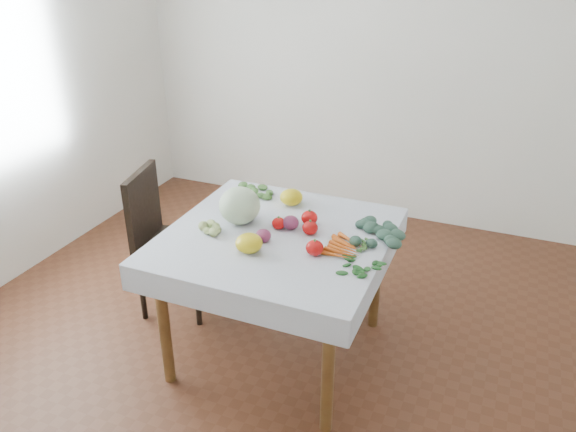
{
  "coord_description": "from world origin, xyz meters",
  "views": [
    {
      "loc": [
        1.03,
        -2.33,
        2.12
      ],
      "look_at": [
        0.02,
        0.09,
        0.82
      ],
      "focal_mm": 35.0,
      "sensor_mm": 36.0,
      "label": 1
    }
  ],
  "objects_px": {
    "cabbage": "(240,206)",
    "carrot_bunch": "(345,248)",
    "chair": "(162,232)",
    "table": "(277,251)",
    "heirloom_back": "(291,197)"
  },
  "relations": [
    {
      "from": "chair",
      "to": "heirloom_back",
      "type": "relative_size",
      "value": 6.94
    },
    {
      "from": "chair",
      "to": "heirloom_back",
      "type": "height_order",
      "value": "chair"
    },
    {
      "from": "carrot_bunch",
      "to": "table",
      "type": "bearing_deg",
      "value": 175.49
    },
    {
      "from": "cabbage",
      "to": "table",
      "type": "bearing_deg",
      "value": -11.29
    },
    {
      "from": "table",
      "to": "carrot_bunch",
      "type": "relative_size",
      "value": 4.25
    },
    {
      "from": "cabbage",
      "to": "carrot_bunch",
      "type": "xyz_separation_m",
      "value": [
        0.61,
        -0.08,
        -0.09
      ]
    },
    {
      "from": "table",
      "to": "heirloom_back",
      "type": "bearing_deg",
      "value": 100.58
    },
    {
      "from": "table",
      "to": "chair",
      "type": "distance_m",
      "value": 0.86
    },
    {
      "from": "chair",
      "to": "heirloom_back",
      "type": "xyz_separation_m",
      "value": [
        0.77,
        0.2,
        0.28
      ]
    },
    {
      "from": "chair",
      "to": "heirloom_back",
      "type": "distance_m",
      "value": 0.84
    },
    {
      "from": "chair",
      "to": "cabbage",
      "type": "height_order",
      "value": "cabbage"
    },
    {
      "from": "table",
      "to": "chair",
      "type": "bearing_deg",
      "value": 169.42
    },
    {
      "from": "carrot_bunch",
      "to": "chair",
      "type": "bearing_deg",
      "value": 171.27
    },
    {
      "from": "cabbage",
      "to": "carrot_bunch",
      "type": "height_order",
      "value": "cabbage"
    },
    {
      "from": "chair",
      "to": "cabbage",
      "type": "distance_m",
      "value": 0.7
    }
  ]
}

